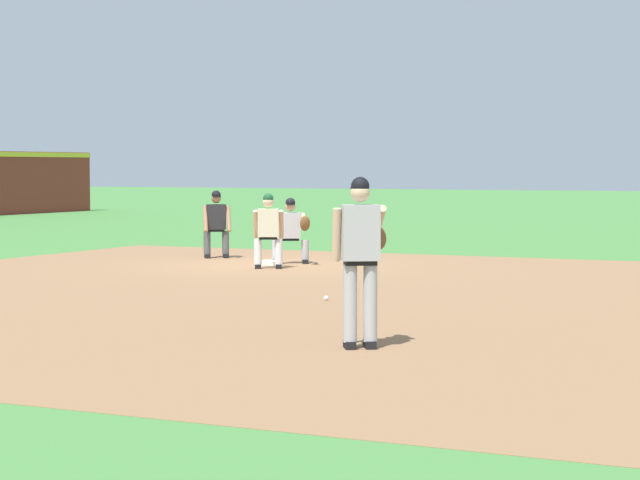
% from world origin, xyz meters
% --- Properties ---
extents(ground_plane, '(160.00, 160.00, 0.00)m').
position_xyz_m(ground_plane, '(0.00, 0.00, 0.00)').
color(ground_plane, '#47843D').
extents(infield_dirt_patch, '(18.00, 18.00, 0.01)m').
position_xyz_m(infield_dirt_patch, '(-4.89, -3.13, 0.00)').
color(infield_dirt_patch, '#936B47').
rests_on(infield_dirt_patch, ground).
extents(first_base_bag, '(0.38, 0.38, 0.09)m').
position_xyz_m(first_base_bag, '(0.00, 0.00, 0.04)').
color(first_base_bag, white).
rests_on(first_base_bag, ground).
extents(baseball, '(0.07, 0.07, 0.07)m').
position_xyz_m(baseball, '(-5.52, -3.85, 0.04)').
color(baseball, white).
rests_on(baseball, ground).
extents(pitcher, '(0.84, 0.57, 1.86)m').
position_xyz_m(pitcher, '(-9.73, -6.25, 1.06)').
color(pitcher, black).
rests_on(pitcher, ground).
extents(first_baseman, '(0.82, 1.03, 1.34)m').
position_xyz_m(first_baseman, '(0.42, -0.29, 0.73)').
color(first_baseman, black).
rests_on(first_baseman, ground).
extents(baserunner, '(0.61, 0.67, 1.46)m').
position_xyz_m(baserunner, '(-0.82, -0.41, 0.79)').
color(baserunner, black).
rests_on(baserunner, ground).
extents(umpire, '(0.65, 0.68, 1.46)m').
position_xyz_m(umpire, '(1.20, 1.92, 0.79)').
color(umpire, black).
rests_on(umpire, ground).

